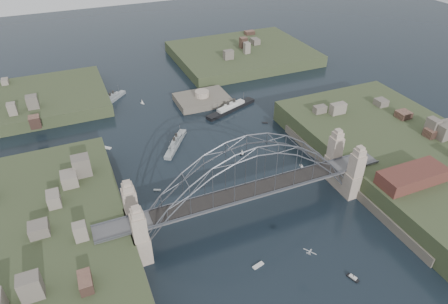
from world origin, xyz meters
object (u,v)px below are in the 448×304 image
(bridge, at_px, (250,180))
(fort_island, at_px, (202,103))
(wharf_shed, at_px, (412,176))
(naval_cruiser_far, at_px, (113,99))
(ocean_liner, at_px, (231,108))
(naval_cruiser_near, at_px, (176,143))

(bridge, height_order, fort_island, bridge)
(wharf_shed, xyz_separation_m, naval_cruiser_far, (-67.25, 100.76, -9.11))
(fort_island, distance_m, wharf_shed, 90.48)
(wharf_shed, bearing_deg, ocean_liner, 107.85)
(wharf_shed, height_order, ocean_liner, wharf_shed)
(naval_cruiser_near, bearing_deg, fort_island, 53.44)
(bridge, distance_m, fort_island, 72.14)
(naval_cruiser_near, relative_size, naval_cruiser_far, 1.23)
(naval_cruiser_far, bearing_deg, fort_island, -25.44)
(naval_cruiser_near, xyz_separation_m, naval_cruiser_far, (-14.64, 44.57, 0.01))
(fort_island, bearing_deg, wharf_shed, -69.15)
(fort_island, xyz_separation_m, naval_cruiser_far, (-35.25, 16.76, 1.23))
(bridge, bearing_deg, wharf_shed, -17.65)
(bridge, height_order, wharf_shed, bridge)
(bridge, xyz_separation_m, fort_island, (12.00, 70.00, -12.66))
(bridge, relative_size, wharf_shed, 4.20)
(bridge, distance_m, wharf_shed, 46.23)
(bridge, distance_m, naval_cruiser_near, 44.56)
(wharf_shed, relative_size, naval_cruiser_near, 1.18)
(fort_island, relative_size, ocean_liner, 0.89)
(wharf_shed, relative_size, ocean_liner, 0.81)
(fort_island, relative_size, naval_cruiser_far, 1.59)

